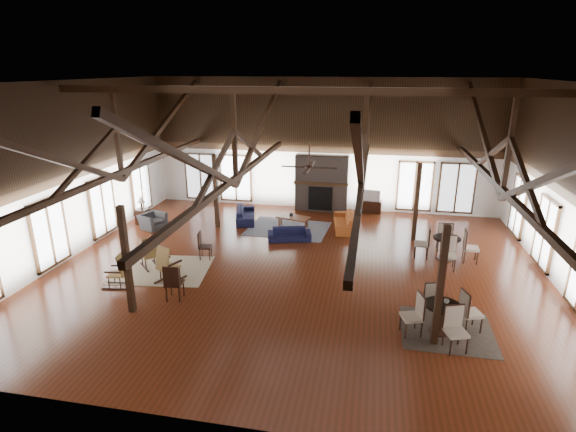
% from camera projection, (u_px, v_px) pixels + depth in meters
% --- Properties ---
extents(floor, '(16.00, 16.00, 0.00)m').
position_uv_depth(floor, '(297.00, 269.00, 14.95)').
color(floor, '#582112').
rests_on(floor, ground).
extents(ceiling, '(16.00, 14.00, 0.02)m').
position_uv_depth(ceiling, '(298.00, 82.00, 13.05)').
color(ceiling, black).
rests_on(ceiling, wall_back).
extents(wall_back, '(16.00, 0.02, 6.00)m').
position_uv_depth(wall_back, '(323.00, 145.00, 20.52)').
color(wall_back, white).
rests_on(wall_back, floor).
extents(wall_front, '(16.00, 0.02, 6.00)m').
position_uv_depth(wall_front, '(227.00, 282.00, 7.48)').
color(wall_front, white).
rests_on(wall_front, floor).
extents(wall_left, '(0.02, 14.00, 6.00)m').
position_uv_depth(wall_left, '(68.00, 171.00, 15.43)').
color(wall_left, white).
rests_on(wall_left, floor).
extents(roof_truss, '(15.60, 14.07, 3.14)m').
position_uv_depth(roof_truss, '(298.00, 149.00, 13.68)').
color(roof_truss, black).
rests_on(roof_truss, wall_back).
extents(post_grid, '(8.16, 7.16, 3.05)m').
position_uv_depth(post_grid, '(297.00, 226.00, 14.47)').
color(post_grid, black).
rests_on(post_grid, floor).
extents(fireplace, '(2.50, 0.69, 2.60)m').
position_uv_depth(fireplace, '(321.00, 183.00, 20.76)').
color(fireplace, brown).
rests_on(fireplace, floor).
extents(ceiling_fan, '(1.60, 1.60, 0.75)m').
position_uv_depth(ceiling_fan, '(309.00, 166.00, 12.75)').
color(ceiling_fan, black).
rests_on(ceiling_fan, roof_truss).
extents(sofa_navy_front, '(1.77, 1.05, 0.48)m').
position_uv_depth(sofa_navy_front, '(289.00, 234.00, 17.39)').
color(sofa_navy_front, '#131434').
rests_on(sofa_navy_front, floor).
extents(sofa_navy_left, '(2.07, 1.23, 0.57)m').
position_uv_depth(sofa_navy_left, '(246.00, 215.00, 19.59)').
color(sofa_navy_left, black).
rests_on(sofa_navy_left, floor).
extents(sofa_orange, '(2.16, 1.07, 0.61)m').
position_uv_depth(sofa_orange, '(344.00, 221.00, 18.66)').
color(sofa_orange, '#AF5421').
rests_on(sofa_orange, floor).
extents(coffee_table, '(1.45, 1.03, 0.50)m').
position_uv_depth(coffee_table, '(293.00, 218.00, 18.66)').
color(coffee_table, brown).
rests_on(coffee_table, floor).
extents(vase, '(0.23, 0.23, 0.18)m').
position_uv_depth(vase, '(291.00, 214.00, 18.67)').
color(vase, '#B2B2B2').
rests_on(vase, coffee_table).
extents(armchair, '(1.20, 1.13, 0.63)m').
position_uv_depth(armchair, '(153.00, 221.00, 18.68)').
color(armchair, '#2E2E31').
rests_on(armchair, floor).
extents(side_table_lamp, '(0.48, 0.48, 1.23)m').
position_uv_depth(side_table_lamp, '(142.00, 213.00, 19.20)').
color(side_table_lamp, black).
rests_on(side_table_lamp, floor).
extents(rocking_chair_a, '(0.93, 0.93, 1.11)m').
position_uv_depth(rocking_chair_a, '(150.00, 254.00, 14.90)').
color(rocking_chair_a, olive).
rests_on(rocking_chair_a, floor).
extents(rocking_chair_b, '(0.82, 1.05, 1.20)m').
position_uv_depth(rocking_chair_b, '(166.00, 265.00, 13.91)').
color(rocking_chair_b, olive).
rests_on(rocking_chair_b, floor).
extents(rocking_chair_c, '(0.89, 0.55, 1.08)m').
position_uv_depth(rocking_chair_c, '(119.00, 271.00, 13.62)').
color(rocking_chair_c, olive).
rests_on(rocking_chair_c, floor).
extents(side_chair_a, '(0.48, 0.48, 0.99)m').
position_uv_depth(side_chair_a, '(203.00, 243.00, 15.61)').
color(side_chair_a, black).
rests_on(side_chair_a, floor).
extents(side_chair_b, '(0.50, 0.50, 1.11)m').
position_uv_depth(side_chair_b, '(173.00, 280.00, 12.76)').
color(side_chair_b, black).
rests_on(side_chair_b, floor).
extents(cafe_table_near, '(2.12, 2.12, 1.09)m').
position_uv_depth(cafe_table_near, '(442.00, 313.00, 11.26)').
color(cafe_table_near, black).
rests_on(cafe_table_near, floor).
extents(cafe_table_far, '(2.17, 2.17, 1.13)m').
position_uv_depth(cafe_table_far, '(446.00, 244.00, 15.55)').
color(cafe_table_far, black).
rests_on(cafe_table_far, floor).
extents(cup_near, '(0.16, 0.16, 0.10)m').
position_uv_depth(cup_near, '(447.00, 301.00, 11.24)').
color(cup_near, '#B2B2B2').
rests_on(cup_near, cafe_table_near).
extents(cup_far, '(0.14, 0.14, 0.11)m').
position_uv_depth(cup_far, '(450.00, 236.00, 15.49)').
color(cup_far, '#B2B2B2').
rests_on(cup_far, cafe_table_far).
extents(tv_console, '(1.12, 0.42, 0.56)m').
position_uv_depth(tv_console, '(369.00, 206.00, 20.75)').
color(tv_console, black).
rests_on(tv_console, floor).
extents(television, '(0.94, 0.25, 0.54)m').
position_uv_depth(television, '(370.00, 195.00, 20.58)').
color(television, '#B2B2B2').
rests_on(television, tv_console).
extents(rug_tan, '(3.29, 2.74, 0.01)m').
position_uv_depth(rug_tan, '(163.00, 270.00, 14.91)').
color(rug_tan, tan).
rests_on(rug_tan, floor).
extents(rug_navy, '(3.44, 2.70, 0.01)m').
position_uv_depth(rug_navy, '(288.00, 228.00, 18.72)').
color(rug_navy, '#162040').
rests_on(rug_navy, floor).
extents(rug_dark, '(2.30, 2.10, 0.01)m').
position_uv_depth(rug_dark, '(447.00, 331.00, 11.47)').
color(rug_dark, black).
rests_on(rug_dark, floor).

